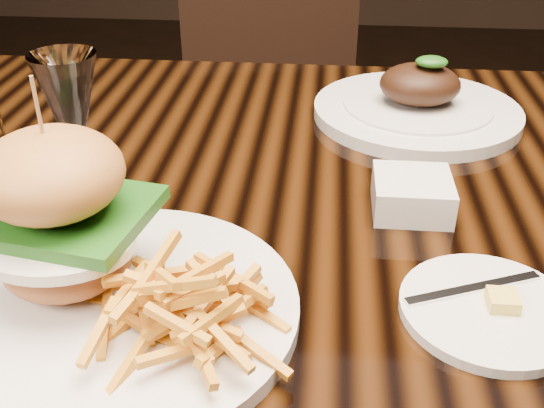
# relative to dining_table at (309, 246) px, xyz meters

# --- Properties ---
(dining_table) EXTENTS (1.60, 0.90, 0.75)m
(dining_table) POSITION_rel_dining_table_xyz_m (0.00, 0.00, 0.00)
(dining_table) COLOR black
(dining_table) RESTS_ON ground
(burger_plate) EXTENTS (0.31, 0.31, 0.21)m
(burger_plate) POSITION_rel_dining_table_xyz_m (-0.16, -0.23, 0.13)
(burger_plate) COLOR silver
(burger_plate) RESTS_ON dining_table
(side_saucer) EXTENTS (0.15, 0.15, 0.02)m
(side_saucer) POSITION_rel_dining_table_xyz_m (0.16, -0.20, 0.08)
(side_saucer) COLOR silver
(side_saucer) RESTS_ON dining_table
(ramekin) EXTENTS (0.11, 0.11, 0.04)m
(ramekin) POSITION_rel_dining_table_xyz_m (0.11, -0.03, 0.10)
(ramekin) COLOR silver
(ramekin) RESTS_ON dining_table
(wine_glass) EXTENTS (0.07, 0.07, 0.18)m
(wine_glass) POSITION_rel_dining_table_xyz_m (-0.24, -0.07, 0.21)
(wine_glass) COLOR white
(wine_glass) RESTS_ON dining_table
(far_dish) EXTENTS (0.29, 0.29, 0.09)m
(far_dish) POSITION_rel_dining_table_xyz_m (0.14, 0.23, 0.09)
(far_dish) COLOR silver
(far_dish) RESTS_ON dining_table
(chair_far) EXTENTS (0.55, 0.56, 0.95)m
(chair_far) POSITION_rel_dining_table_xyz_m (-0.12, 0.89, -0.13)
(chair_far) COLOR black
(chair_far) RESTS_ON ground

